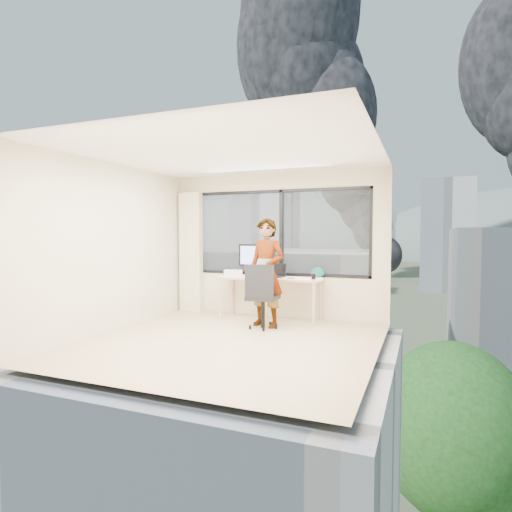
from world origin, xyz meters
The scene contains 25 objects.
floor centered at (0.00, 0.00, 0.00)m, with size 4.00×4.00×0.01m, color tan.
ceiling centered at (0.00, 0.00, 2.60)m, with size 4.00×4.00×0.01m, color white.
wall_front centered at (0.00, -2.00, 1.30)m, with size 4.00×0.01×2.60m, color beige.
wall_left centered at (-2.00, 0.00, 1.30)m, with size 0.01×4.00×2.60m, color beige.
wall_right centered at (2.00, 0.00, 1.30)m, with size 0.01×4.00×2.60m, color beige.
window_wall centered at (0.05, 2.00, 1.52)m, with size 3.30×0.16×1.55m, color black, non-canonical shape.
curtain centered at (-1.72, 1.88, 1.15)m, with size 0.45×0.14×2.30m, color beige.
desk centered at (0.00, 1.66, 0.38)m, with size 1.80×0.60×0.75m, color #D0AC8B.
chair centered at (0.14, 0.96, 0.53)m, with size 0.54×0.54×1.06m, color black, non-canonical shape.
person centered at (0.14, 1.11, 0.88)m, with size 0.64×0.42×1.75m, color #2D2D33.
monitor centered at (-0.35, 1.77, 1.04)m, with size 0.58×0.12×0.58m, color black, non-canonical shape.
game_console centered at (-0.80, 1.87, 0.79)m, with size 0.33×0.28×0.08m, color white.
laptop centered at (0.08, 1.67, 0.86)m, with size 0.33×0.35×0.22m, color black, non-canonical shape.
cellphone centered at (0.41, 1.57, 0.76)m, with size 0.12×0.05×0.01m, color black.
pen_cup centered at (0.80, 1.58, 0.80)m, with size 0.07×0.07×0.09m, color black.
handbag centered at (0.80, 1.89, 0.84)m, with size 0.24×0.12×0.18m, color #0C493A.
exterior_ground centered at (0.00, 120.00, -14.00)m, with size 400.00×400.00×0.04m, color #515B3D.
near_bldg_a centered at (-9.00, 30.00, -7.00)m, with size 16.00×12.00×14.00m, color beige.
far_tower_a centered at (-35.00, 95.00, 0.00)m, with size 14.00×14.00×28.00m, color silver.
far_tower_b centered at (8.00, 120.00, 1.00)m, with size 13.00×13.00×30.00m, color silver.
far_tower_d centered at (-60.00, 150.00, -3.00)m, with size 16.00×14.00×22.00m, color silver.
hill_a centered at (-120.00, 320.00, -14.00)m, with size 288.00×216.00×90.00m, color slate.
tree_a centered at (-16.00, 22.00, -10.00)m, with size 7.00×7.00×8.00m, color #234416, non-canonical shape.
tree_b centered at (4.00, 18.00, -9.50)m, with size 7.60×7.60×9.00m, color #234416, non-canonical shape.
smoke_plume_a centered at (-10.00, 150.00, 39.00)m, with size 40.00×24.00×90.00m, color black, non-canonical shape.
Camera 1 is at (2.50, -5.25, 1.51)m, focal length 29.53 mm.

